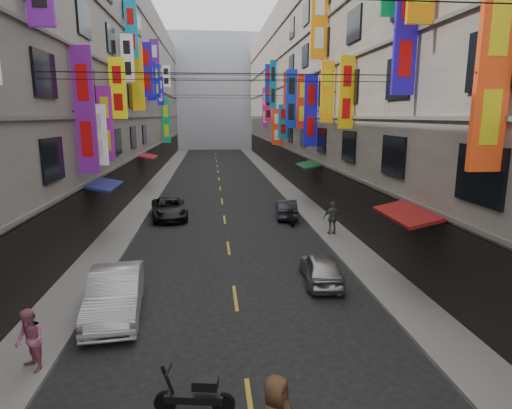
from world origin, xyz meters
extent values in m
cube|color=slate|center=(-6.00, 42.00, 0.06)|extent=(2.00, 90.00, 0.12)
cube|color=slate|center=(6.00, 42.00, 0.06)|extent=(2.00, 90.00, 0.12)
cube|color=gray|center=(-12.00, 42.00, 9.50)|extent=(10.00, 90.00, 19.00)
cube|color=black|center=(-6.95, 42.00, 1.50)|extent=(0.12, 85.50, 3.00)
cube|color=#66635E|center=(-6.94, 42.00, 3.20)|extent=(0.16, 90.00, 0.14)
cube|color=#66635E|center=(-6.94, 42.00, 6.40)|extent=(0.16, 90.00, 0.14)
cube|color=#66635E|center=(-6.94, 42.00, 9.60)|extent=(0.16, 90.00, 0.14)
cube|color=#66635E|center=(-6.94, 42.00, 12.80)|extent=(0.16, 90.00, 0.14)
cube|color=#A4988A|center=(12.00, 42.00, 9.50)|extent=(10.00, 90.00, 19.00)
cube|color=black|center=(6.95, 42.00, 1.50)|extent=(0.12, 85.50, 3.00)
cube|color=#66635E|center=(6.94, 42.00, 3.20)|extent=(0.16, 90.00, 0.14)
cube|color=#66635E|center=(6.94, 42.00, 6.40)|extent=(0.16, 90.00, 0.14)
cube|color=#66635E|center=(6.94, 42.00, 9.60)|extent=(0.16, 90.00, 0.14)
cube|color=#66635E|center=(6.94, 42.00, 12.80)|extent=(0.16, 90.00, 0.14)
cube|color=#66635E|center=(6.94, 42.00, 16.00)|extent=(0.16, 90.00, 0.14)
cube|color=#B0B5C4|center=(0.00, 92.00, 11.00)|extent=(18.00, 8.00, 22.00)
cube|color=#E94515|center=(6.44, 14.17, 7.55)|extent=(0.91, 0.18, 5.06)
cylinder|color=black|center=(6.49, 14.17, 7.55)|extent=(1.01, 0.08, 0.08)
cube|color=#1F0FB0|center=(6.47, 19.52, 9.56)|extent=(0.87, 0.18, 4.62)
cylinder|color=black|center=(6.52, 19.52, 9.56)|extent=(0.97, 0.08, 0.08)
cube|color=#63167D|center=(-6.45, 24.18, 6.69)|extent=(0.90, 0.18, 5.73)
cylinder|color=black|center=(-6.50, 24.18, 6.69)|extent=(1.00, 0.08, 0.08)
cube|color=white|center=(-6.45, 26.07, 5.52)|extent=(0.90, 0.18, 3.04)
cylinder|color=black|center=(-6.50, 26.07, 5.52)|extent=(1.00, 0.08, 0.08)
cube|color=gold|center=(6.51, 26.45, 7.70)|extent=(0.79, 0.18, 3.81)
cylinder|color=black|center=(6.56, 26.45, 7.70)|extent=(0.89, 0.08, 0.08)
cube|color=#8F1A8E|center=(-6.51, 28.23, 6.02)|extent=(0.78, 0.18, 4.08)
cylinder|color=black|center=(-6.56, 28.23, 6.02)|extent=(0.88, 0.08, 0.08)
cube|color=#FAA00D|center=(6.49, 30.24, 7.93)|extent=(0.82, 0.18, 3.70)
cylinder|color=black|center=(6.54, 30.24, 7.93)|extent=(0.92, 0.08, 0.08)
cube|color=#F0F50C|center=(-6.41, 31.56, 8.13)|extent=(0.97, 0.18, 3.70)
cylinder|color=black|center=(-6.46, 31.56, 8.13)|extent=(1.07, 0.08, 0.08)
cube|color=orange|center=(6.36, 32.28, 12.44)|extent=(1.08, 0.18, 4.64)
cylinder|color=black|center=(6.41, 32.28, 12.44)|extent=(1.18, 0.08, 0.08)
cube|color=#1510BB|center=(6.43, 34.36, 6.83)|extent=(0.95, 0.18, 5.04)
cylinder|color=black|center=(6.48, 34.36, 6.83)|extent=(1.05, 0.08, 0.08)
cube|color=white|center=(-6.48, 35.82, 10.46)|extent=(0.84, 0.18, 3.21)
cylinder|color=black|center=(-6.53, 35.82, 10.46)|extent=(0.94, 0.08, 0.08)
cube|color=#0E82AF|center=(-6.44, 37.79, 12.73)|extent=(0.93, 0.18, 3.99)
cylinder|color=black|center=(-6.49, 37.79, 12.73)|extent=(1.03, 0.08, 0.08)
cube|color=red|center=(6.52, 37.96, 7.56)|extent=(0.76, 0.18, 4.17)
cylinder|color=black|center=(6.57, 37.96, 7.56)|extent=(0.86, 0.08, 0.08)
cube|color=#FAB10D|center=(-6.43, 39.52, 9.49)|extent=(0.93, 0.18, 5.20)
cylinder|color=black|center=(-6.48, 39.52, 9.49)|extent=(1.03, 0.08, 0.08)
cube|color=#102EC3|center=(6.41, 41.88, 7.93)|extent=(0.97, 0.18, 5.07)
cylinder|color=black|center=(6.46, 41.88, 7.93)|extent=(1.07, 0.08, 0.08)
cube|color=#200FB1|center=(-6.35, 44.13, 10.50)|extent=(1.10, 0.18, 4.72)
cylinder|color=black|center=(-6.40, 44.13, 10.50)|extent=(1.20, 0.08, 0.08)
cube|color=#C23912|center=(6.51, 44.43, 8.88)|extent=(0.78, 0.18, 3.32)
cylinder|color=black|center=(6.56, 44.43, 8.88)|extent=(0.88, 0.08, 0.08)
cube|color=#0B708F|center=(6.42, 46.15, 5.92)|extent=(0.96, 0.18, 3.31)
cylinder|color=black|center=(6.47, 46.15, 5.92)|extent=(1.06, 0.08, 0.08)
cube|color=#1111C9|center=(-6.46, 47.85, 9.81)|extent=(0.89, 0.18, 3.68)
cylinder|color=black|center=(-6.51, 47.85, 9.81)|extent=(0.99, 0.08, 0.08)
cube|color=#111CCC|center=(-6.37, 50.35, 10.00)|extent=(1.05, 0.18, 3.39)
cylinder|color=black|center=(-6.42, 50.35, 10.00)|extent=(1.15, 0.08, 0.08)
cube|color=red|center=(6.39, 50.05, 5.29)|extent=(1.02, 0.18, 3.86)
cylinder|color=black|center=(6.44, 50.05, 5.29)|extent=(1.12, 0.08, 0.08)
cube|color=#601782|center=(-6.44, 51.55, 12.15)|extent=(0.92, 0.18, 4.41)
cylinder|color=black|center=(-6.49, 51.55, 12.15)|extent=(1.02, 0.08, 0.08)
cube|color=#0B5A85|center=(6.55, 54.26, 9.98)|extent=(0.71, 0.18, 5.54)
cylinder|color=black|center=(6.60, 54.26, 9.98)|extent=(0.81, 0.08, 0.08)
cube|color=#1F11C6|center=(-6.54, 56.44, 9.35)|extent=(0.72, 0.18, 3.29)
cylinder|color=black|center=(-6.59, 56.44, 9.35)|extent=(0.82, 0.08, 0.08)
cube|color=#0D2899|center=(6.39, 56.34, 10.32)|extent=(1.01, 0.18, 4.40)
cylinder|color=black|center=(6.44, 56.34, 10.32)|extent=(1.11, 0.08, 0.08)
cube|color=#F81746|center=(6.45, 57.68, 7.47)|extent=(0.90, 0.18, 3.33)
cylinder|color=black|center=(6.50, 57.68, 7.47)|extent=(1.00, 0.08, 0.08)
cube|color=#0D8F52|center=(-6.39, 59.89, 5.85)|extent=(1.02, 0.18, 5.53)
cylinder|color=black|center=(-6.44, 59.89, 5.85)|extent=(1.12, 0.08, 0.08)
cube|color=white|center=(-6.37, 62.34, 11.54)|extent=(1.05, 0.18, 2.73)
cylinder|color=black|center=(-6.42, 62.34, 11.54)|extent=(1.15, 0.08, 0.08)
cube|color=#8B1A93|center=(6.58, 62.14, 7.48)|extent=(0.64, 0.18, 5.41)
cylinder|color=black|center=(6.63, 62.14, 7.48)|extent=(0.74, 0.08, 0.08)
cube|color=maroon|center=(6.30, 18.00, 3.00)|extent=(1.39, 3.20, 0.41)
cube|color=navy|center=(-6.30, 26.00, 3.00)|extent=(1.39, 3.20, 0.41)
cube|color=#124623|center=(6.30, 34.00, 3.00)|extent=(1.39, 3.20, 0.41)
cube|color=maroon|center=(-6.30, 42.00, 3.00)|extent=(1.39, 3.20, 0.41)
cylinder|color=black|center=(0.00, 22.00, 8.20)|extent=(14.00, 0.04, 0.04)
cylinder|color=black|center=(0.00, 36.00, 9.40)|extent=(14.00, 0.04, 0.04)
cylinder|color=black|center=(0.00, 50.00, 8.60)|extent=(14.00, 0.04, 0.04)
cube|color=gold|center=(0.00, 12.00, 0.01)|extent=(0.12, 2.20, 0.01)
cube|color=gold|center=(0.00, 18.00, 0.01)|extent=(0.12, 2.20, 0.01)
cube|color=gold|center=(0.00, 24.00, 0.01)|extent=(0.12, 2.20, 0.01)
cube|color=gold|center=(0.00, 30.00, 0.01)|extent=(0.12, 2.20, 0.01)
cube|color=gold|center=(0.00, 36.00, 0.01)|extent=(0.12, 2.20, 0.01)
cube|color=gold|center=(0.00, 42.00, 0.01)|extent=(0.12, 2.20, 0.01)
cube|color=gold|center=(0.00, 48.00, 0.01)|extent=(0.12, 2.20, 0.01)
cube|color=gold|center=(0.00, 54.00, 0.01)|extent=(0.12, 2.20, 0.01)
cube|color=gold|center=(0.00, 60.00, 0.01)|extent=(0.12, 2.20, 0.01)
cube|color=gold|center=(0.00, 66.00, 0.01)|extent=(0.12, 2.20, 0.01)
cube|color=gold|center=(0.00, 72.00, 0.01)|extent=(0.12, 2.20, 0.01)
cube|color=gold|center=(0.00, 78.00, 0.01)|extent=(0.12, 2.20, 0.01)
cylinder|color=black|center=(-1.89, 12.06, 0.25)|extent=(0.51, 0.20, 0.50)
cylinder|color=black|center=(-0.60, 11.85, 0.25)|extent=(0.51, 0.20, 0.50)
cube|color=black|center=(-1.25, 11.95, 0.40)|extent=(1.33, 0.50, 0.18)
cube|color=black|center=(-1.00, 11.92, 0.75)|extent=(0.59, 0.40, 0.22)
cylinder|color=black|center=(-1.79, 12.04, 0.70)|extent=(0.36, 0.13, 0.88)
cylinder|color=black|center=(-1.79, 12.04, 1.05)|extent=(0.14, 0.50, 0.06)
cylinder|color=black|center=(3.96, 27.77, 0.25)|extent=(0.15, 0.51, 0.50)
cylinder|color=black|center=(3.88, 29.07, 0.25)|extent=(0.15, 0.51, 0.50)
cube|color=black|center=(3.92, 28.42, 0.40)|extent=(0.38, 1.32, 0.18)
cube|color=black|center=(3.90, 28.67, 0.75)|extent=(0.35, 0.57, 0.22)
cylinder|color=black|center=(3.95, 27.87, 0.70)|extent=(0.10, 0.36, 0.88)
cylinder|color=black|center=(3.95, 27.87, 1.05)|extent=(0.50, 0.09, 0.06)
imported|color=silver|center=(-4.00, 17.07, 0.76)|extent=(2.06, 4.73, 1.51)
imported|color=black|center=(-3.53, 30.74, 0.64)|extent=(2.79, 4.90, 1.29)
imported|color=#A2A3A7|center=(3.46, 19.14, 0.60)|extent=(1.70, 3.61, 1.19)
imported|color=#282930|center=(4.00, 30.18, 0.59)|extent=(1.60, 3.67, 1.17)
imported|color=#BF6582|center=(-5.40, 13.86, 0.94)|extent=(0.95, 0.95, 1.64)
imported|color=#5D5D60|center=(5.75, 25.56, 1.03)|extent=(1.10, 0.66, 1.83)
camera|label=1|loc=(-0.77, 3.51, 6.48)|focal=30.00mm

